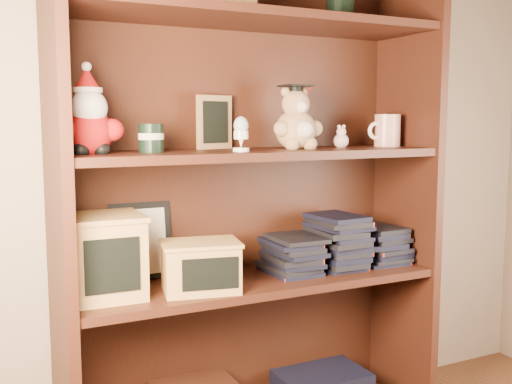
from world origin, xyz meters
TOP-DOWN VIEW (x-y plane):
  - bookcase at (0.18, 1.36)m, footprint 1.20×0.35m
  - shelf_lower at (0.18, 1.30)m, footprint 1.14×0.33m
  - shelf_upper at (0.18, 1.30)m, footprint 1.14×0.33m
  - santa_plush at (-0.32, 1.30)m, footprint 0.18×0.13m
  - teachers_tin at (-0.15, 1.30)m, footprint 0.07×0.07m
  - chalkboard_plaque at (0.09, 1.42)m, footprint 0.13×0.09m
  - egg_cup at (0.09, 1.23)m, footprint 0.05×0.05m
  - grad_teddy_bear at (0.32, 1.30)m, footprint 0.17×0.15m
  - pink_figurine at (0.49, 1.31)m, footprint 0.05×0.05m
  - teacher_mug at (0.68, 1.30)m, footprint 0.12×0.09m
  - certificate_frame at (-0.15, 1.44)m, footprint 0.19×0.05m
  - treats_box at (-0.29, 1.30)m, footprint 0.22×0.22m
  - pencils_box at (-0.03, 1.24)m, footprint 0.25×0.20m
  - book_stack_left at (0.31, 1.30)m, footprint 0.14×0.20m
  - book_stack_mid at (0.48, 1.30)m, footprint 0.14×0.20m
  - book_stack_right at (0.65, 1.30)m, footprint 0.14×0.20m

SIDE VIEW (x-z plane):
  - shelf_lower at x=0.18m, z-range 0.53..0.55m
  - book_stack_left at x=0.31m, z-range 0.55..0.68m
  - book_stack_right at x=0.65m, z-range 0.55..0.68m
  - pencils_box at x=-0.03m, z-range 0.55..0.70m
  - book_stack_mid at x=0.48m, z-range 0.55..0.73m
  - treats_box at x=-0.29m, z-range 0.55..0.78m
  - certificate_frame at x=-0.15m, z-range 0.55..0.79m
  - bookcase at x=0.18m, z-range -0.02..1.58m
  - shelf_upper at x=0.18m, z-range 0.93..0.95m
  - pink_figurine at x=0.49m, z-range 0.94..1.02m
  - teachers_tin at x=-0.15m, z-range 0.95..1.03m
  - egg_cup at x=0.09m, z-range 0.95..1.06m
  - teacher_mug at x=0.68m, z-range 0.95..1.06m
  - grad_teddy_bear at x=0.32m, z-range 0.93..1.13m
  - chalkboard_plaque at x=0.09m, z-range 0.95..1.11m
  - santa_plush at x=-0.32m, z-range 0.92..1.17m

